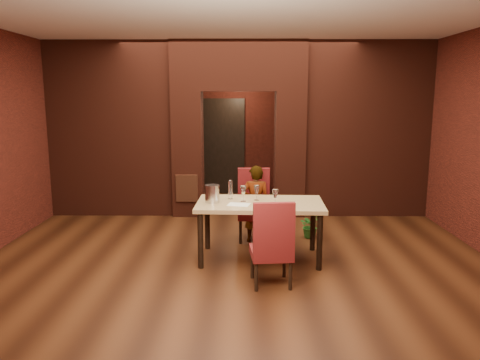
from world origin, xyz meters
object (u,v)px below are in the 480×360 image
at_px(person_seated, 256,204).
at_px(water_bottle, 230,189).
at_px(wine_glass_a, 243,194).
at_px(chair_far, 254,205).
at_px(wine_bucket, 212,194).
at_px(wine_glass_c, 275,197).
at_px(dining_table, 260,231).
at_px(potted_plant, 310,226).
at_px(chair_near, 271,242).
at_px(wine_glass_b, 257,193).

height_order(person_seated, water_bottle, person_seated).
bearing_deg(wine_glass_a, chair_far, 78.70).
bearing_deg(water_bottle, person_seated, 57.05).
height_order(person_seated, wine_bucket, person_seated).
relative_size(wine_glass_a, wine_glass_c, 1.04).
height_order(dining_table, potted_plant, dining_table).
xyz_separation_m(person_seated, wine_glass_a, (-0.19, -0.74, 0.32)).
distance_m(dining_table, chair_far, 0.88).
distance_m(dining_table, person_seated, 0.81).
relative_size(chair_near, wine_glass_a, 4.84).
distance_m(wine_glass_b, water_bottle, 0.38).
bearing_deg(wine_bucket, wine_glass_b, 11.58).
distance_m(person_seated, wine_bucket, 1.05).
height_order(person_seated, wine_glass_a, person_seated).
bearing_deg(wine_glass_a, potted_plant, 41.41).
bearing_deg(wine_glass_a, dining_table, -10.28).
height_order(chair_near, wine_glass_a, chair_near).
height_order(dining_table, wine_glass_b, wine_glass_b).
relative_size(person_seated, water_bottle, 4.42).
bearing_deg(person_seated, wine_glass_c, 105.08).
bearing_deg(wine_glass_c, dining_table, 140.60).
bearing_deg(dining_table, wine_bucket, -176.95).
bearing_deg(potted_plant, wine_glass_a, -138.59).
distance_m(wine_glass_b, wine_bucket, 0.62).
xyz_separation_m(wine_glass_c, water_bottle, (-0.60, 0.38, 0.03)).
xyz_separation_m(person_seated, wine_glass_c, (0.23, -0.94, 0.31)).
xyz_separation_m(dining_table, chair_far, (-0.06, 0.87, 0.15)).
xyz_separation_m(dining_table, chair_near, (0.10, -0.88, 0.12)).
bearing_deg(water_bottle, wine_bucket, -136.62).
distance_m(dining_table, wine_glass_c, 0.56).
xyz_separation_m(person_seated, wine_glass_b, (-0.00, -0.67, 0.31)).
relative_size(person_seated, potted_plant, 3.05).
bearing_deg(wine_glass_b, chair_near, -81.55).
relative_size(dining_table, chair_far, 1.55).
bearing_deg(wine_glass_a, wine_glass_b, 21.28).
relative_size(wine_glass_a, wine_bucket, 0.90).
bearing_deg(chair_far, wine_glass_a, -101.84).
height_order(wine_bucket, potted_plant, wine_bucket).
relative_size(wine_glass_a, potted_plant, 0.55).
bearing_deg(wine_bucket, person_seated, 52.57).
relative_size(chair_far, wine_glass_a, 5.11).
relative_size(dining_table, wine_bucket, 7.15).
distance_m(chair_near, potted_plant, 2.03).
xyz_separation_m(dining_table, person_seated, (-0.04, 0.78, 0.19)).
bearing_deg(wine_bucket, wine_glass_a, 7.13).
distance_m(water_bottle, potted_plant, 1.64).
bearing_deg(dining_table, chair_far, 96.15).
bearing_deg(person_seated, chair_far, -74.15).
distance_m(wine_bucket, water_bottle, 0.33).
bearing_deg(potted_plant, wine_glass_c, -119.44).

